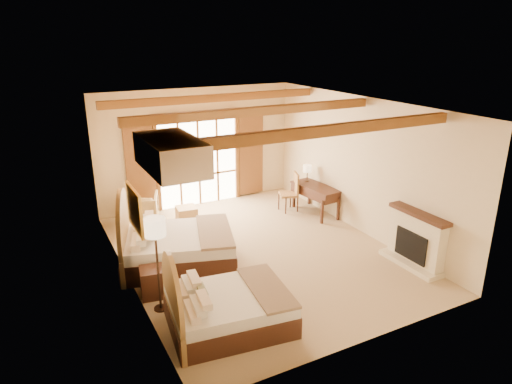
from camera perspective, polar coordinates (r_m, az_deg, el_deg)
floor at (r=10.08m, az=0.13°, el=-7.49°), size 7.00×7.00×0.00m
wall_back at (r=12.56m, az=-7.34°, el=5.55°), size 5.50×0.00×5.50m
wall_left at (r=8.61m, az=-16.28°, el=-1.47°), size 0.00×7.00×7.00m
wall_right at (r=10.97m, az=12.99°, el=3.21°), size 0.00×7.00×7.00m
ceiling at (r=9.10m, az=0.15°, el=10.82°), size 7.00×7.00×0.00m
ceiling_beams at (r=9.12m, az=0.15°, el=10.07°), size 5.39×4.60×0.18m
french_doors at (r=12.59m, az=-7.18°, el=3.95°), size 3.95×0.08×2.60m
fireplace at (r=9.89m, az=19.30°, el=-5.91°), size 0.46×1.40×1.16m
painting at (r=7.88m, az=-14.91°, el=-2.11°), size 0.06×0.95×0.75m
canopy_valance at (r=6.43m, az=-10.59°, el=4.70°), size 0.70×1.40×0.45m
bed_near at (r=7.53m, az=-4.34°, el=-14.26°), size 2.08×1.67×1.26m
bed_far at (r=9.50m, az=-10.64°, el=-6.62°), size 2.69×2.26×1.47m
nightstand at (r=8.62m, az=-12.72°, el=-10.92°), size 0.52×0.52×0.54m
floor_lamp at (r=7.66m, az=-12.50°, el=-5.03°), size 0.36×0.36×1.70m
armchair at (r=11.74m, az=-14.20°, el=-2.07°), size 1.06×1.08×0.77m
ottoman at (r=11.79m, az=-8.68°, el=-2.68°), size 0.54×0.54×0.36m
desk at (r=12.13m, az=7.45°, el=-0.82°), size 0.76×1.48×0.76m
desk_chair at (r=12.28m, az=4.16°, el=-0.87°), size 0.60×0.59×1.05m
desk_lamp at (r=12.29m, az=6.44°, el=2.86°), size 0.22×0.22×0.44m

